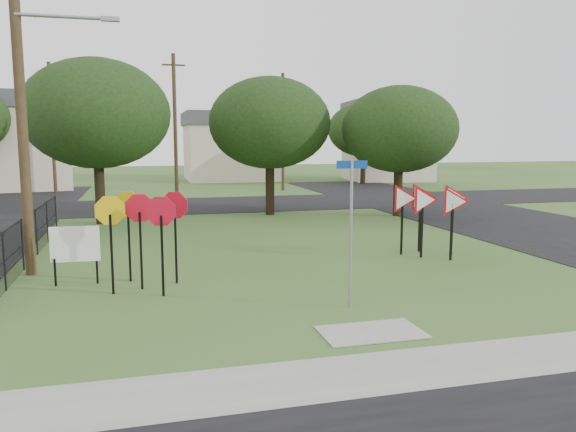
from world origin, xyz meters
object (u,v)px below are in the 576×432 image
(stop_sign_cluster, at_px, (143,218))
(info_board, at_px, (75,246))
(yield_sign_cluster, at_px, (430,202))
(street_name_sign, at_px, (351,225))

(stop_sign_cluster, bearing_deg, info_board, 154.57)
(yield_sign_cluster, relative_size, info_board, 1.71)
(street_name_sign, relative_size, yield_sign_cluster, 1.25)
(street_name_sign, bearing_deg, stop_sign_cluster, 147.54)
(yield_sign_cluster, bearing_deg, stop_sign_cluster, -168.57)
(yield_sign_cluster, height_order, info_board, yield_sign_cluster)
(street_name_sign, relative_size, stop_sign_cluster, 1.35)
(street_name_sign, xyz_separation_m, yield_sign_cluster, (4.51, 4.63, -0.13))
(street_name_sign, height_order, stop_sign_cluster, street_name_sign)
(street_name_sign, distance_m, stop_sign_cluster, 5.26)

